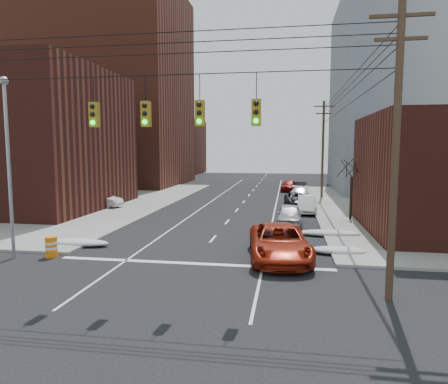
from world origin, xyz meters
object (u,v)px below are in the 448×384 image
(parked_car_f, at_px, (301,186))
(lot_car_c, at_px, (43,199))
(lot_car_a, at_px, (102,200))
(parked_car_b, at_px, (307,204))
(construction_barrel, at_px, (51,247))
(parked_car_a, at_px, (289,215))
(parked_car_d, at_px, (300,194))
(lot_car_b, at_px, (104,195))
(red_pickup, at_px, (279,242))
(lot_car_d, at_px, (90,194))
(parked_car_e, at_px, (289,186))
(parked_car_c, at_px, (297,199))

(parked_car_f, xyz_separation_m, lot_car_c, (-25.24, -19.52, 0.17))
(parked_car_f, xyz_separation_m, lot_car_a, (-19.31, -19.05, 0.20))
(parked_car_b, relative_size, construction_barrel, 4.22)
(parked_car_a, height_order, parked_car_d, parked_car_a)
(parked_car_f, height_order, lot_car_b, lot_car_b)
(red_pickup, xyz_separation_m, lot_car_d, (-20.69, 19.42, -0.06))
(lot_car_a, bearing_deg, parked_car_e, -31.75)
(red_pickup, xyz_separation_m, parked_car_e, (0.54, 33.47, -0.12))
(red_pickup, bearing_deg, parked_car_a, 80.09)
(parked_car_c, distance_m, parked_car_d, 3.42)
(red_pickup, relative_size, parked_car_a, 1.39)
(parked_car_e, height_order, lot_car_d, parked_car_e)
(parked_car_a, xyz_separation_m, lot_car_a, (-17.71, 5.90, 0.04))
(parked_car_f, bearing_deg, lot_car_c, -134.49)
(lot_car_c, bearing_deg, parked_car_f, -37.44)
(lot_car_a, bearing_deg, parked_car_f, -33.09)
(parked_car_d, xyz_separation_m, lot_car_b, (-20.38, -4.82, 0.07))
(parked_car_f, bearing_deg, parked_car_b, -82.21)
(parked_car_e, xyz_separation_m, lot_car_c, (-23.64, -18.78, 0.02))
(parked_car_a, height_order, lot_car_a, parked_car_a)
(parked_car_f, relative_size, lot_car_b, 0.78)
(lot_car_c, bearing_deg, lot_car_a, -70.65)
(red_pickup, relative_size, parked_car_e, 1.42)
(parked_car_d, relative_size, lot_car_c, 1.18)
(parked_car_f, distance_m, lot_car_a, 27.13)
(lot_car_b, bearing_deg, parked_car_f, -57.50)
(parked_car_b, xyz_separation_m, lot_car_b, (-20.81, 3.08, 0.07))
(lot_car_c, bearing_deg, construction_barrel, -130.57)
(lot_car_b, bearing_deg, parked_car_d, -81.04)
(construction_barrel, bearing_deg, parked_car_a, 40.81)
(parked_car_d, xyz_separation_m, construction_barrel, (-13.63, -24.94, -0.19))
(parked_car_b, xyz_separation_m, parked_car_f, (0.00, 18.67, -0.14))
(construction_barrel, bearing_deg, parked_car_e, 70.38)
(parked_car_e, relative_size, construction_barrel, 4.12)
(parked_car_b, bearing_deg, parked_car_e, 97.46)
(parked_car_b, distance_m, lot_car_d, 23.16)
(parked_car_b, distance_m, lot_car_c, 25.25)
(lot_car_c, bearing_deg, parked_car_a, -88.10)
(parked_car_a, bearing_deg, red_pickup, -93.42)
(red_pickup, xyz_separation_m, parked_car_f, (2.14, 34.21, -0.27))
(lot_car_a, relative_size, lot_car_d, 1.02)
(lot_car_a, distance_m, lot_car_b, 3.77)
(parked_car_a, height_order, lot_car_b, parked_car_a)
(lot_car_d, bearing_deg, parked_car_c, -104.71)
(parked_car_a, height_order, parked_car_e, parked_car_a)
(parked_car_c, relative_size, parked_car_f, 1.23)
(parked_car_b, relative_size, lot_car_a, 1.13)
(parked_car_b, xyz_separation_m, lot_car_c, (-25.24, -0.85, 0.03))
(lot_car_a, bearing_deg, red_pickup, -119.14)
(parked_car_e, distance_m, lot_car_b, 24.28)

